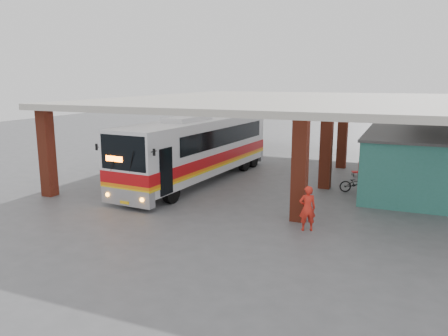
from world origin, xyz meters
The scene contains 8 objects.
ground centered at (0.00, 0.00, 0.00)m, with size 90.00×90.00×0.00m, color #515154.
brick_columns centered at (1.43, 5.00, 2.17)m, with size 20.10×21.60×4.35m.
canopy_roof centered at (0.50, 6.50, 4.50)m, with size 21.00×23.00×0.30m, color #BCB6AA.
shop_building centered at (7.49, 4.00, 1.56)m, with size 5.20×8.20×3.11m.
coach_bus centered at (-4.00, 1.75, 1.89)m, with size 3.66×13.22×3.81m.
motorcycle centered at (4.70, 2.74, 0.46)m, with size 0.61×1.76×0.92m, color black.
pedestrian centered at (3.60, -4.09, 0.89)m, with size 0.65×0.43×1.78m, color red.
red_chair centered at (4.32, 6.75, 0.39)m, with size 0.58×0.58×0.85m.
Camera 1 is at (6.95, -20.24, 5.80)m, focal length 35.00 mm.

